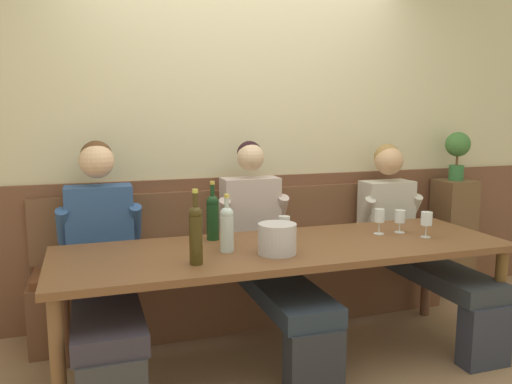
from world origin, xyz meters
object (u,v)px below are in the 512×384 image
wine_bottle_amber_mid (213,215)px  wine_glass_left_end (379,216)px  person_left_seat (412,236)px  wine_bottle_green_tall (196,233)px  wine_glass_mid_left (400,218)px  ice_bucket (277,239)px  wine_bottle_clear_water (227,227)px  potted_plant (458,149)px  wall_bench (250,282)px  dining_table (286,257)px  person_right_seat (267,250)px  person_center_right_seat (103,259)px  wine_glass_by_bottle (427,219)px  wine_glass_near_bucket (284,223)px  water_tumbler_left (229,237)px

wine_bottle_amber_mid → wine_glass_left_end: wine_bottle_amber_mid is taller
person_left_seat → wine_bottle_green_tall: size_ratio=3.27×
wine_bottle_amber_mid → wine_glass_mid_left: 1.22m
ice_bucket → wine_bottle_clear_water: wine_bottle_clear_water is taller
person_left_seat → potted_plant: bearing=30.4°
wall_bench → wine_bottle_green_tall: (-0.58, -0.89, 0.61)m
ice_bucket → dining_table: bearing=52.4°
person_right_seat → wine_bottle_amber_mid: (-0.37, -0.04, 0.26)m
ice_bucket → wine_glass_left_end: bearing=16.2°
person_center_right_seat → potted_plant: 2.89m
person_right_seat → wine_glass_by_bottle: (0.91, -0.40, 0.22)m
ice_bucket → wine_glass_left_end: ice_bucket is taller
person_right_seat → wine_glass_by_bottle: bearing=-23.5°
wine_glass_near_bucket → water_tumbler_left: bearing=-173.3°
ice_bucket → wine_glass_mid_left: size_ratio=1.43×
dining_table → wine_bottle_amber_mid: bearing=143.3°
wine_bottle_green_tall → potted_plant: 2.55m
dining_table → wine_glass_left_end: 0.71m
wine_bottle_green_tall → wine_glass_near_bucket: wine_bottle_green_tall is taller
wine_glass_mid_left → person_center_right_seat: bearing=172.2°
wine_glass_mid_left → water_tumbler_left: size_ratio=1.68×
person_left_seat → potted_plant: (0.68, 0.40, 0.58)m
wine_bottle_green_tall → wine_glass_left_end: (1.25, 0.28, -0.05)m
wine_bottle_clear_water → wine_glass_mid_left: wine_bottle_clear_water is taller
person_center_right_seat → water_tumbler_left: 0.76m
wine_glass_by_bottle → wine_bottle_clear_water: bearing=176.8°
wall_bench → wine_bottle_clear_water: (-0.36, -0.70, 0.58)m
wine_bottle_amber_mid → water_tumbler_left: 0.20m
person_right_seat → water_tumbler_left: (-0.31, -0.19, 0.15)m
person_left_seat → wine_bottle_clear_water: size_ratio=3.92×
wall_bench → person_left_seat: size_ratio=2.31×
ice_bucket → wine_glass_mid_left: 0.96m
wall_bench → wine_bottle_amber_mid: 0.81m
person_center_right_seat → wine_glass_by_bottle: person_center_right_seat is taller
person_right_seat → wine_bottle_clear_water: person_right_seat is taller
wine_bottle_amber_mid → water_tumbler_left: size_ratio=4.08×
person_right_seat → wine_bottle_amber_mid: 0.45m
dining_table → ice_bucket: (-0.11, -0.14, 0.15)m
person_left_seat → wine_glass_by_bottle: (-0.20, -0.41, 0.22)m
ice_bucket → wine_bottle_amber_mid: wine_bottle_amber_mid is taller
wine_glass_near_bucket → wine_glass_by_bottle: wine_glass_by_bottle is taller
wine_bottle_clear_water → wine_bottle_green_tall: wine_bottle_green_tall is taller
person_center_right_seat → person_right_seat: size_ratio=1.02×
person_right_seat → wine_glass_near_bucket: size_ratio=9.26×
person_left_seat → wine_glass_by_bottle: size_ratio=7.96×
dining_table → wine_glass_mid_left: size_ratio=17.87×
potted_plant → wine_bottle_amber_mid: bearing=-168.3°
wine_glass_mid_left → wine_glass_by_bottle: (0.08, -0.16, 0.02)m
person_left_seat → wine_glass_near_bucket: 1.08m
wine_bottle_clear_water → wine_glass_by_bottle: size_ratio=2.03×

